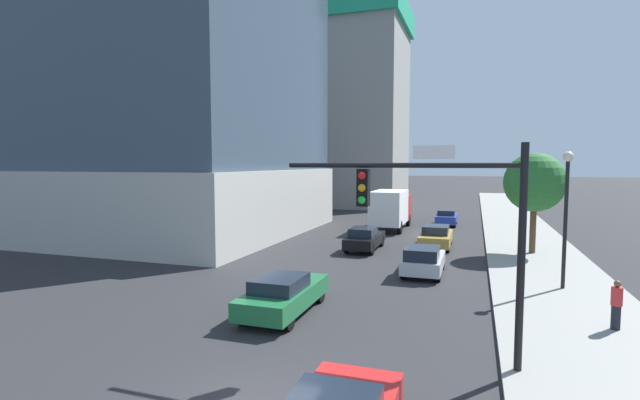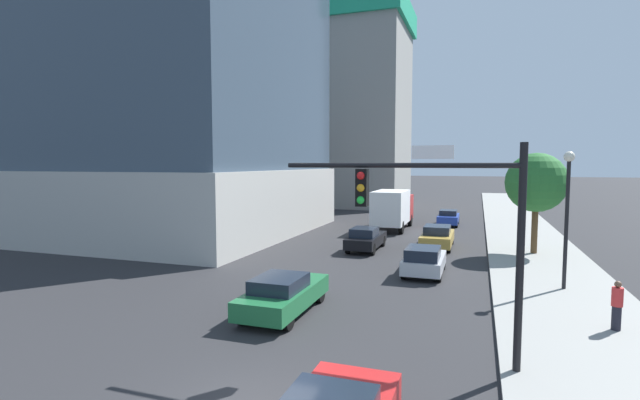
{
  "view_description": "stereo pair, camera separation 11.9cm",
  "coord_description": "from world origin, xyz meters",
  "px_view_note": "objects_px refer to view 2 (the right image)",
  "views": [
    {
      "loc": [
        4.55,
        -8.76,
        5.53
      ],
      "look_at": [
        -1.18,
        8.21,
        4.09
      ],
      "focal_mm": 25.84,
      "sensor_mm": 36.0,
      "label": 1
    },
    {
      "loc": [
        4.66,
        -8.72,
        5.53
      ],
      "look_at": [
        -1.18,
        8.21,
        4.09
      ],
      "focal_mm": 25.84,
      "sensor_mm": 36.0,
      "label": 2
    }
  ],
  "objects_px": {
    "car_green": "(283,294)",
    "traffic_light_pole": "(440,211)",
    "construction_building": "(346,97)",
    "car_black": "(366,239)",
    "street_lamp": "(567,200)",
    "box_truck": "(393,208)",
    "car_gold": "(437,237)",
    "car_silver": "(424,260)",
    "car_blue": "(448,218)",
    "pedestrian_red_shirt": "(617,305)",
    "street_tree": "(536,183)"
  },
  "relations": [
    {
      "from": "construction_building",
      "to": "car_black",
      "type": "bearing_deg",
      "value": -71.87
    },
    {
      "from": "car_black",
      "to": "box_truck",
      "type": "xyz_separation_m",
      "value": [
        -0.0,
        9.59,
        1.11
      ]
    },
    {
      "from": "car_gold",
      "to": "car_silver",
      "type": "distance_m",
      "value": 7.76
    },
    {
      "from": "construction_building",
      "to": "street_tree",
      "type": "xyz_separation_m",
      "value": [
        20.09,
        -29.4,
        -9.86
      ]
    },
    {
      "from": "traffic_light_pole",
      "to": "car_silver",
      "type": "bearing_deg",
      "value": 98.23
    },
    {
      "from": "street_lamp",
      "to": "pedestrian_red_shirt",
      "type": "relative_size",
      "value": 3.65
    },
    {
      "from": "traffic_light_pole",
      "to": "car_blue",
      "type": "xyz_separation_m",
      "value": [
        -1.49,
        29.64,
        -3.55
      ]
    },
    {
      "from": "traffic_light_pole",
      "to": "car_black",
      "type": "bearing_deg",
      "value": 110.01
    },
    {
      "from": "car_green",
      "to": "box_truck",
      "type": "bearing_deg",
      "value": 90.0
    },
    {
      "from": "construction_building",
      "to": "car_black",
      "type": "height_order",
      "value": "construction_building"
    },
    {
      "from": "street_tree",
      "to": "car_green",
      "type": "bearing_deg",
      "value": -124.04
    },
    {
      "from": "traffic_light_pole",
      "to": "construction_building",
      "type": "bearing_deg",
      "value": 108.76
    },
    {
      "from": "pedestrian_red_shirt",
      "to": "traffic_light_pole",
      "type": "bearing_deg",
      "value": -141.34
    },
    {
      "from": "street_tree",
      "to": "car_gold",
      "type": "height_order",
      "value": "street_tree"
    },
    {
      "from": "car_silver",
      "to": "box_truck",
      "type": "height_order",
      "value": "box_truck"
    },
    {
      "from": "street_tree",
      "to": "car_black",
      "type": "xyz_separation_m",
      "value": [
        -9.94,
        -1.61,
        -3.63
      ]
    },
    {
      "from": "car_black",
      "to": "pedestrian_red_shirt",
      "type": "distance_m",
      "value": 15.96
    },
    {
      "from": "construction_building",
      "to": "traffic_light_pole",
      "type": "xyz_separation_m",
      "value": [
        15.89,
        -46.78,
        -9.98
      ]
    },
    {
      "from": "street_lamp",
      "to": "pedestrian_red_shirt",
      "type": "xyz_separation_m",
      "value": [
        0.73,
        -4.97,
        -3.02
      ]
    },
    {
      "from": "street_lamp",
      "to": "pedestrian_red_shirt",
      "type": "distance_m",
      "value": 5.86
    },
    {
      "from": "pedestrian_red_shirt",
      "to": "car_green",
      "type": "bearing_deg",
      "value": -171.91
    },
    {
      "from": "street_lamp",
      "to": "car_green",
      "type": "xyz_separation_m",
      "value": [
        -10.28,
        -6.53,
        -3.26
      ]
    },
    {
      "from": "car_silver",
      "to": "car_blue",
      "type": "height_order",
      "value": "car_silver"
    },
    {
      "from": "car_black",
      "to": "pedestrian_red_shirt",
      "type": "height_order",
      "value": "pedestrian_red_shirt"
    },
    {
      "from": "car_gold",
      "to": "construction_building",
      "type": "bearing_deg",
      "value": 116.66
    },
    {
      "from": "traffic_light_pole",
      "to": "street_tree",
      "type": "distance_m",
      "value": 17.88
    },
    {
      "from": "street_lamp",
      "to": "box_truck",
      "type": "height_order",
      "value": "street_lamp"
    },
    {
      "from": "car_black",
      "to": "car_blue",
      "type": "distance_m",
      "value": 14.52
    },
    {
      "from": "traffic_light_pole",
      "to": "car_black",
      "type": "relative_size",
      "value": 1.41
    },
    {
      "from": "construction_building",
      "to": "car_green",
      "type": "relative_size",
      "value": 6.97
    },
    {
      "from": "construction_building",
      "to": "traffic_light_pole",
      "type": "relative_size",
      "value": 5.15
    },
    {
      "from": "car_blue",
      "to": "box_truck",
      "type": "height_order",
      "value": "box_truck"
    },
    {
      "from": "street_lamp",
      "to": "car_blue",
      "type": "relative_size",
      "value": 1.45
    },
    {
      "from": "car_silver",
      "to": "street_tree",
      "type": "bearing_deg",
      "value": 51.02
    },
    {
      "from": "street_tree",
      "to": "car_silver",
      "type": "bearing_deg",
      "value": -128.98
    },
    {
      "from": "street_lamp",
      "to": "car_green",
      "type": "relative_size",
      "value": 1.23
    },
    {
      "from": "traffic_light_pole",
      "to": "car_gold",
      "type": "bearing_deg",
      "value": 94.72
    },
    {
      "from": "car_green",
      "to": "car_gold",
      "type": "bearing_deg",
      "value": 74.63
    },
    {
      "from": "car_silver",
      "to": "box_truck",
      "type": "distance_m",
      "value": 15.65
    },
    {
      "from": "street_lamp",
      "to": "car_blue",
      "type": "bearing_deg",
      "value": 106.45
    },
    {
      "from": "street_lamp",
      "to": "car_silver",
      "type": "relative_size",
      "value": 1.47
    },
    {
      "from": "street_tree",
      "to": "car_silver",
      "type": "xyz_separation_m",
      "value": [
        -5.7,
        -7.04,
        -3.64
      ]
    },
    {
      "from": "car_green",
      "to": "car_blue",
      "type": "height_order",
      "value": "car_green"
    },
    {
      "from": "street_lamp",
      "to": "car_black",
      "type": "height_order",
      "value": "street_lamp"
    },
    {
      "from": "car_black",
      "to": "street_lamp",
      "type": "bearing_deg",
      "value": -32.59
    },
    {
      "from": "car_green",
      "to": "traffic_light_pole",
      "type": "bearing_deg",
      "value": -24.85
    },
    {
      "from": "car_silver",
      "to": "box_truck",
      "type": "relative_size",
      "value": 0.57
    },
    {
      "from": "car_silver",
      "to": "street_lamp",
      "type": "bearing_deg",
      "value": -10.77
    },
    {
      "from": "traffic_light_pole",
      "to": "car_silver",
      "type": "distance_m",
      "value": 11.02
    },
    {
      "from": "car_gold",
      "to": "car_green",
      "type": "height_order",
      "value": "car_gold"
    }
  ]
}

